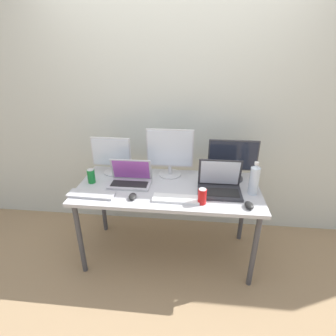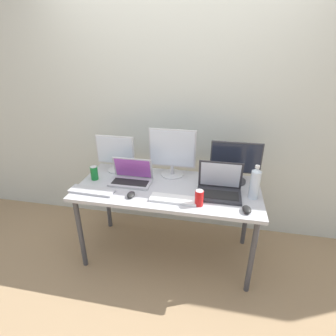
{
  "view_description": "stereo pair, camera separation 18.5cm",
  "coord_description": "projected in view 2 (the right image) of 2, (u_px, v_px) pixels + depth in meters",
  "views": [
    {
      "loc": [
        0.21,
        -1.97,
        1.84
      ],
      "look_at": [
        0.0,
        0.0,
        0.92
      ],
      "focal_mm": 28.0,
      "sensor_mm": 36.0,
      "label": 1
    },
    {
      "loc": [
        0.39,
        -1.94,
        1.84
      ],
      "look_at": [
        0.0,
        0.0,
        0.92
      ],
      "focal_mm": 28.0,
      "sensor_mm": 36.0,
      "label": 2
    }
  ],
  "objects": [
    {
      "name": "soda_can_by_laptop",
      "position": [
        199.0,
        198.0,
        1.98
      ],
      "size": [
        0.07,
        0.07,
        0.13
      ],
      "color": "red",
      "rests_on": "work_desk"
    },
    {
      "name": "laptop_secondary",
      "position": [
        219.0,
        187.0,
        2.13
      ],
      "size": [
        0.36,
        0.25,
        0.27
      ],
      "color": "#2D2D33",
      "rests_on": "work_desk"
    },
    {
      "name": "laptop_silver",
      "position": [
        132.0,
        177.0,
        2.32
      ],
      "size": [
        0.36,
        0.21,
        0.22
      ],
      "color": "#B7B7BC",
      "rests_on": "work_desk"
    },
    {
      "name": "ground_plane",
      "position": [
        168.0,
        253.0,
        2.57
      ],
      "size": [
        16.0,
        16.0,
        0.0
      ],
      "primitive_type": "plane",
      "color": "#9E7F5B"
    },
    {
      "name": "monitor_center",
      "position": [
        172.0,
        152.0,
        2.37
      ],
      "size": [
        0.42,
        0.21,
        0.44
      ],
      "color": "silver",
      "rests_on": "work_desk"
    },
    {
      "name": "monitor_right",
      "position": [
        235.0,
        162.0,
        2.28
      ],
      "size": [
        0.43,
        0.22,
        0.37
      ],
      "color": "#38383D",
      "rests_on": "work_desk"
    },
    {
      "name": "monitor_left",
      "position": [
        115.0,
        153.0,
        2.48
      ],
      "size": [
        0.37,
        0.17,
        0.35
      ],
      "color": "silver",
      "rests_on": "work_desk"
    },
    {
      "name": "keyboard_main",
      "position": [
        174.0,
        199.0,
        2.06
      ],
      "size": [
        0.37,
        0.13,
        0.02
      ],
      "primitive_type": "cube",
      "rotation": [
        0.0,
        0.0,
        -0.02
      ],
      "color": "white",
      "rests_on": "work_desk"
    },
    {
      "name": "mouse_by_keyboard",
      "position": [
        131.0,
        195.0,
        2.11
      ],
      "size": [
        0.07,
        0.11,
        0.03
      ],
      "primitive_type": "ellipsoid",
      "rotation": [
        0.0,
        0.0,
        0.09
      ],
      "color": "black",
      "rests_on": "work_desk"
    },
    {
      "name": "mouse_by_laptop",
      "position": [
        247.0,
        209.0,
        1.91
      ],
      "size": [
        0.08,
        0.11,
        0.04
      ],
      "primitive_type": "ellipsoid",
      "rotation": [
        0.0,
        0.0,
        0.14
      ],
      "color": "black",
      "rests_on": "work_desk"
    },
    {
      "name": "wall_back",
      "position": [
        180.0,
        108.0,
        2.55
      ],
      "size": [
        7.0,
        0.08,
        2.6
      ],
      "primitive_type": "cube",
      "color": "silver",
      "rests_on": "ground"
    },
    {
      "name": "keyboard_aux",
      "position": [
        92.0,
        191.0,
        2.18
      ],
      "size": [
        0.38,
        0.13,
        0.02
      ],
      "primitive_type": "cube",
      "rotation": [
        0.0,
        0.0,
        -0.04
      ],
      "color": "#B2B2B7",
      "rests_on": "work_desk"
    },
    {
      "name": "water_bottle",
      "position": [
        255.0,
        183.0,
        2.05
      ],
      "size": [
        0.08,
        0.08,
        0.28
      ],
      "color": "silver",
      "rests_on": "work_desk"
    },
    {
      "name": "soda_can_near_keyboard",
      "position": [
        94.0,
        173.0,
        2.37
      ],
      "size": [
        0.07,
        0.07,
        0.13
      ],
      "color": "#197F33",
      "rests_on": "work_desk"
    },
    {
      "name": "work_desk",
      "position": [
        168.0,
        194.0,
        2.29
      ],
      "size": [
        1.57,
        0.71,
        0.74
      ],
      "color": "#424247",
      "rests_on": "ground"
    }
  ]
}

